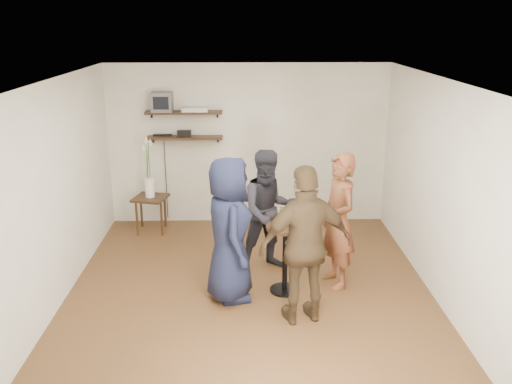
% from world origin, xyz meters
% --- Properties ---
extents(room, '(4.58, 5.08, 2.68)m').
position_xyz_m(room, '(0.00, 0.00, 1.30)').
color(room, '#4E2D19').
rests_on(room, ground).
extents(shelf_upper, '(1.20, 0.25, 0.04)m').
position_xyz_m(shelf_upper, '(-1.00, 2.38, 1.85)').
color(shelf_upper, black).
rests_on(shelf_upper, room).
extents(shelf_lower, '(1.20, 0.25, 0.04)m').
position_xyz_m(shelf_lower, '(-1.00, 2.38, 1.45)').
color(shelf_lower, black).
rests_on(shelf_lower, room).
extents(crt_monitor, '(0.32, 0.30, 0.30)m').
position_xyz_m(crt_monitor, '(-1.33, 2.38, 2.02)').
color(crt_monitor, '#59595B').
rests_on(crt_monitor, shelf_upper).
extents(dvd_deck, '(0.40, 0.24, 0.06)m').
position_xyz_m(dvd_deck, '(-0.82, 2.38, 1.90)').
color(dvd_deck, silver).
rests_on(dvd_deck, shelf_upper).
extents(radio, '(0.22, 0.10, 0.10)m').
position_xyz_m(radio, '(-1.01, 2.38, 1.52)').
color(radio, black).
rests_on(radio, shelf_lower).
extents(power_strip, '(0.30, 0.05, 0.03)m').
position_xyz_m(power_strip, '(-1.36, 2.42, 1.48)').
color(power_strip, black).
rests_on(power_strip, shelf_lower).
extents(side_table, '(0.58, 0.58, 0.58)m').
position_xyz_m(side_table, '(-1.55, 2.04, 0.48)').
color(side_table, black).
rests_on(side_table, room).
extents(vase_lilies, '(0.20, 0.20, 1.01)m').
position_xyz_m(vase_lilies, '(-1.55, 2.04, 0.89)').
color(vase_lilies, white).
rests_on(vase_lilies, side_table).
extents(drinks_table, '(0.47, 0.47, 0.87)m').
position_xyz_m(drinks_table, '(0.43, -0.02, 0.56)').
color(drinks_table, black).
rests_on(drinks_table, room).
extents(wine_glass_fl, '(0.07, 0.07, 0.21)m').
position_xyz_m(wine_glass_fl, '(0.36, -0.06, 1.01)').
color(wine_glass_fl, silver).
rests_on(wine_glass_fl, drinks_table).
extents(wine_glass_fr, '(0.07, 0.07, 0.20)m').
position_xyz_m(wine_glass_fr, '(0.50, -0.06, 1.00)').
color(wine_glass_fr, silver).
rests_on(wine_glass_fr, drinks_table).
extents(wine_glass_bl, '(0.07, 0.07, 0.22)m').
position_xyz_m(wine_glass_bl, '(0.40, 0.03, 1.01)').
color(wine_glass_bl, silver).
rests_on(wine_glass_bl, drinks_table).
extents(wine_glass_br, '(0.07, 0.07, 0.20)m').
position_xyz_m(wine_glass_br, '(0.45, 0.01, 1.01)').
color(wine_glass_br, silver).
rests_on(wine_glass_br, drinks_table).
extents(person_plaid, '(0.56, 0.71, 1.72)m').
position_xyz_m(person_plaid, '(1.10, 0.16, 0.86)').
color(person_plaid, red).
rests_on(person_plaid, room).
extents(person_dark, '(0.93, 0.80, 1.65)m').
position_xyz_m(person_dark, '(0.26, 0.65, 0.82)').
color(person_dark, black).
rests_on(person_dark, room).
extents(person_navy, '(0.71, 0.95, 1.76)m').
position_xyz_m(person_navy, '(-0.24, -0.15, 0.88)').
color(person_navy, '#161A32').
rests_on(person_navy, room).
extents(person_brown, '(1.13, 0.69, 1.80)m').
position_xyz_m(person_brown, '(0.60, -0.69, 0.90)').
color(person_brown, '#3F2D1B').
rests_on(person_brown, room).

